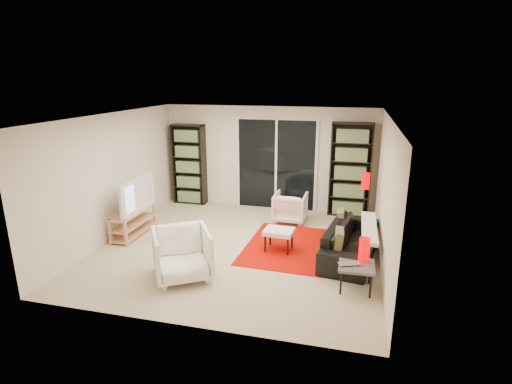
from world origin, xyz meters
TOP-DOWN VIEW (x-y plane):
  - floor at (0.00, 0.00)m, footprint 5.00×5.00m
  - wall_back at (0.00, 2.50)m, footprint 5.00×0.02m
  - wall_front at (0.00, -2.50)m, footprint 5.00×0.02m
  - wall_left at (-2.50, 0.00)m, footprint 0.02×5.00m
  - wall_right at (2.50, 0.00)m, footprint 0.02×5.00m
  - ceiling at (0.00, 0.00)m, footprint 5.00×5.00m
  - sliding_door at (0.20, 2.46)m, footprint 1.92×0.08m
  - bookshelf_left at (-1.95, 2.33)m, footprint 0.80×0.30m
  - bookshelf_right at (1.90, 2.33)m, footprint 0.90×0.30m
  - tv_stand at (-2.22, 0.10)m, footprint 0.38×1.19m
  - tv at (-2.20, 0.10)m, footprint 0.19×1.15m
  - rug at (0.90, 0.26)m, footprint 1.64×2.16m
  - sofa at (2.03, 0.12)m, footprint 1.08×2.08m
  - armchair_back at (0.69, 1.61)m, footprint 0.69×0.71m
  - armchair_front at (-0.53, -1.32)m, footprint 1.17×1.18m
  - ottoman at (0.74, 0.05)m, footprint 0.55×0.46m
  - side_table at (2.11, -1.04)m, footprint 0.52×0.52m
  - laptop at (2.02, -1.11)m, footprint 0.38×0.32m
  - table_lamp at (2.20, -0.89)m, footprint 0.16×0.16m
  - floor_lamp at (2.22, 1.46)m, footprint 0.18×0.18m

SIDE VIEW (x-z plane):
  - floor at x=0.00m, z-range 0.00..0.00m
  - rug at x=0.90m, z-range 0.00..0.01m
  - tv_stand at x=-2.22m, z-range 0.01..0.51m
  - sofa at x=2.03m, z-range 0.00..0.58m
  - armchair_back at x=0.69m, z-range 0.00..0.63m
  - ottoman at x=0.74m, z-range 0.14..0.54m
  - side_table at x=2.11m, z-range 0.16..0.56m
  - armchair_front at x=-0.53m, z-range 0.00..0.79m
  - laptop at x=2.02m, z-range 0.40..0.43m
  - table_lamp at x=2.20m, z-range 0.40..0.77m
  - tv at x=-2.20m, z-range 0.50..1.16m
  - floor_lamp at x=2.22m, z-range 0.30..1.50m
  - bookshelf_left at x=-1.95m, z-range 0.00..1.95m
  - sliding_door at x=0.20m, z-range -0.03..2.13m
  - bookshelf_right at x=1.90m, z-range 0.00..2.10m
  - wall_back at x=0.00m, z-range 0.00..2.40m
  - wall_front at x=0.00m, z-range 0.00..2.40m
  - wall_left at x=-2.50m, z-range 0.00..2.40m
  - wall_right at x=2.50m, z-range 0.00..2.40m
  - ceiling at x=0.00m, z-range 2.39..2.41m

